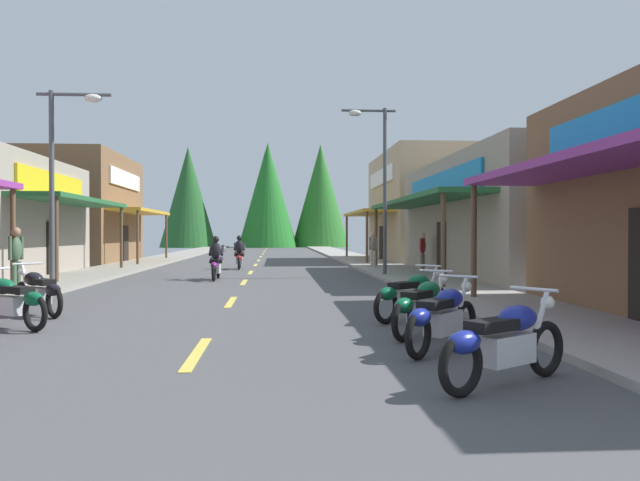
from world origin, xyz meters
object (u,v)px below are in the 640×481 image
object	(u,v)px
rider_cruising_lead	(216,262)
pedestrian_waiting	(16,256)
motorcycle_parked_right_3	(411,295)
motorcycle_parked_left_4	(38,291)
motorcycle_parked_left_3	(10,300)
rider_cruising_trailing	(239,255)
streetlamp_right	(377,168)
pedestrian_by_shop	(423,250)
motorcycle_parked_right_0	(505,341)
motorcycle_parked_right_1	(443,317)
motorcycle_parked_right_2	(423,305)
streetlamp_left	(63,160)
pedestrian_browsing	(373,248)

from	to	relation	value
rider_cruising_lead	pedestrian_waiting	distance (m)	7.23
motorcycle_parked_right_3	motorcycle_parked_left_4	xyz separation A→B (m)	(-7.33, 1.29, 0.00)
motorcycle_parked_left_3	rider_cruising_trailing	xyz separation A→B (m)	(2.89, 18.02, 0.17)
streetlamp_right	pedestrian_by_shop	size ratio (longest dim) A/B	3.77
pedestrian_by_shop	rider_cruising_lead	bearing A→B (deg)	45.30
streetlamp_right	motorcycle_parked_right_0	bearing A→B (deg)	-94.61
motorcycle_parked_right_3	rider_cruising_trailing	xyz separation A→B (m)	(-4.25, 17.52, 0.17)
motorcycle_parked_right_1	motorcycle_parked_right_2	world-z (taller)	same
motorcycle_parked_right_1	motorcycle_parked_right_3	bearing A→B (deg)	36.30
motorcycle_parked_left_3	rider_cruising_lead	xyz separation A→B (m)	(2.47, 11.24, 0.17)
rider_cruising_trailing	pedestrian_waiting	distance (m)	13.31
motorcycle_parked_right_1	pedestrian_waiting	distance (m)	12.38
motorcycle_parked_right_1	pedestrian_by_shop	distance (m)	16.77
motorcycle_parked_right_1	motorcycle_parked_right_3	distance (m)	3.13
streetlamp_left	rider_cruising_trailing	size ratio (longest dim) A/B	2.63
motorcycle_parked_right_0	motorcycle_parked_right_1	bearing A→B (deg)	59.82
motorcycle_parked_right_2	motorcycle_parked_right_3	distance (m)	1.77
streetlamp_left	streetlamp_right	world-z (taller)	streetlamp_right
motorcycle_parked_right_3	pedestrian_browsing	bearing A→B (deg)	44.37
motorcycle_parked_right_0	pedestrian_by_shop	bearing A→B (deg)	45.41
motorcycle_parked_left_4	rider_cruising_trailing	size ratio (longest dim) A/B	0.76
motorcycle_parked_right_1	motorcycle_parked_left_3	distance (m)	7.39
motorcycle_parked_right_1	streetlamp_left	bearing A→B (deg)	81.82
motorcycle_parked_right_3	motorcycle_parked_right_0	bearing A→B (deg)	-130.32
motorcycle_parked_right_1	rider_cruising_trailing	distance (m)	21.02
motorcycle_parked_left_4	rider_cruising_lead	size ratio (longest dim) A/B	0.76
motorcycle_parked_right_0	pedestrian_waiting	bearing A→B (deg)	97.84
motorcycle_parked_right_2	pedestrian_by_shop	world-z (taller)	pedestrian_by_shop
motorcycle_parked_right_0	rider_cruising_trailing	xyz separation A→B (m)	(-4.15, 22.65, 0.17)
motorcycle_parked_right_3	rider_cruising_lead	bearing A→B (deg)	74.38
streetlamp_left	pedestrian_by_shop	size ratio (longest dim) A/B	3.33
streetlamp_left	rider_cruising_lead	bearing A→B (deg)	49.36
motorcycle_parked_right_1	pedestrian_browsing	bearing A→B (deg)	34.48
motorcycle_parked_right_1	rider_cruising_trailing	world-z (taller)	rider_cruising_trailing
pedestrian_waiting	streetlamp_right	bearing A→B (deg)	-134.95
motorcycle_parked_left_3	rider_cruising_trailing	world-z (taller)	rider_cruising_trailing
streetlamp_right	pedestrian_waiting	bearing A→B (deg)	-148.63
streetlamp_left	motorcycle_parked_right_3	world-z (taller)	streetlamp_left
motorcycle_parked_right_1	motorcycle_parked_right_3	world-z (taller)	same
motorcycle_parked_right_2	pedestrian_browsing	distance (m)	18.52
motorcycle_parked_left_3	motorcycle_parked_left_4	distance (m)	1.80
motorcycle_parked_left_4	rider_cruising_trailing	bearing A→B (deg)	-53.85
rider_cruising_lead	streetlamp_left	bearing A→B (deg)	139.85
streetlamp_right	motorcycle_parked_left_4	bearing A→B (deg)	-129.52
motorcycle_parked_right_3	pedestrian_waiting	xyz separation A→B (m)	(-9.35, 5.23, 0.58)
rider_cruising_lead	pedestrian_browsing	xyz separation A→B (m)	(6.57, 5.90, 0.35)
pedestrian_waiting	motorcycle_parked_left_3	bearing A→B (deg)	124.76
pedestrian_by_shop	streetlamp_right	bearing A→B (deg)	64.24
streetlamp_left	motorcycle_parked_right_2	distance (m)	12.01
motorcycle_parked_right_3	pedestrian_waiting	size ratio (longest dim) A/B	0.95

